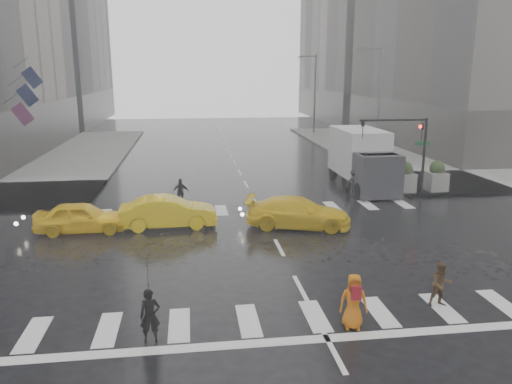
{
  "coord_description": "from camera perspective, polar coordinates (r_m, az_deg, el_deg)",
  "views": [
    {
      "loc": [
        -3.55,
        -19.19,
        7.07
      ],
      "look_at": [
        -0.7,
        2.0,
        1.91
      ],
      "focal_mm": 35.0,
      "sensor_mm": 36.0,
      "label": 1
    }
  ],
  "objects": [
    {
      "name": "taxi_rear",
      "position": [
        23.28,
        4.86,
        -2.34
      ],
      "size": [
        4.64,
        3.0,
        1.41
      ],
      "primitive_type": "imported",
      "rotation": [
        0.0,
        0.0,
        1.31
      ],
      "color": "yellow",
      "rests_on": "ground"
    },
    {
      "name": "pedestrian_black",
      "position": [
        13.57,
        -12.21,
        -10.22
      ],
      "size": [
        1.06,
        1.08,
        2.43
      ],
      "rotation": [
        0.0,
        0.0,
        0.11
      ],
      "color": "black",
      "rests_on": "ground"
    },
    {
      "name": "pedestrian_brown",
      "position": [
        16.58,
        20.42,
        -9.85
      ],
      "size": [
        0.7,
        0.54,
        1.43
      ],
      "primitive_type": "imported",
      "rotation": [
        0.0,
        0.0,
        -0.0
      ],
      "color": "#432D18",
      "rests_on": "ground"
    },
    {
      "name": "taxi_front",
      "position": [
        23.83,
        -19.32,
        -2.74
      ],
      "size": [
        4.06,
        1.66,
        1.38
      ],
      "primitive_type": "imported",
      "rotation": [
        0.0,
        0.0,
        1.58
      ],
      "color": "yellow",
      "rests_on": "ground"
    },
    {
      "name": "pedestrian_orange",
      "position": [
        14.56,
        11.08,
        -12.13
      ],
      "size": [
        0.86,
        0.64,
        1.61
      ],
      "rotation": [
        0.0,
        0.0,
        -0.17
      ],
      "color": "#CC660E",
      "rests_on": "ground"
    },
    {
      "name": "flag_cluster",
      "position": [
        39.44,
        -25.08,
        10.25
      ],
      "size": [
        2.87,
        3.06,
        4.69
      ],
      "color": "#59595B",
      "rests_on": "ground"
    },
    {
      "name": "planter_east",
      "position": [
        31.61,
        19.93,
        1.65
      ],
      "size": [
        1.1,
        1.1,
        1.8
      ],
      "color": "gray",
      "rests_on": "ground"
    },
    {
      "name": "building_ne_far",
      "position": [
        82.45,
        16.62,
        19.46
      ],
      "size": [
        26.05,
        26.05,
        36.0
      ],
      "color": "gray",
      "rests_on": "ground"
    },
    {
      "name": "box_truck",
      "position": [
        31.46,
        12.16,
        3.84
      ],
      "size": [
        2.53,
        6.75,
        3.59
      ],
      "rotation": [
        0.0,
        0.0,
        0.01
      ],
      "color": "silver",
      "rests_on": "ground"
    },
    {
      "name": "road_markings",
      "position": [
        20.75,
        2.67,
        -6.34
      ],
      "size": [
        18.0,
        48.0,
        0.01
      ],
      "primitive_type": null,
      "color": "silver",
      "rests_on": "ground"
    },
    {
      "name": "street_lamp_far",
      "position": [
        59.02,
        6.62,
        11.43
      ],
      "size": [
        2.15,
        0.22,
        9.0
      ],
      "color": "#59595B",
      "rests_on": "ground"
    },
    {
      "name": "planter_mid",
      "position": [
        30.74,
        16.62,
        1.58
      ],
      "size": [
        1.1,
        1.1,
        1.8
      ],
      "color": "gray",
      "rests_on": "ground"
    },
    {
      "name": "street_lamp_near",
      "position": [
        39.94,
        13.73,
        10.16
      ],
      "size": [
        2.15,
        0.22,
        9.0
      ],
      "color": "#59595B",
      "rests_on": "ground"
    },
    {
      "name": "sidewalk_ne",
      "position": [
        43.89,
        24.19,
        3.21
      ],
      "size": [
        35.0,
        35.0,
        0.15
      ],
      "primitive_type": "cube",
      "color": "gray",
      "rests_on": "ground"
    },
    {
      "name": "traffic_signal_pole",
      "position": [
        30.2,
        17.06,
        5.65
      ],
      "size": [
        4.45,
        0.42,
        4.5
      ],
      "color": "black",
      "rests_on": "ground"
    },
    {
      "name": "pedestrian_far_a",
      "position": [
        27.19,
        -8.59,
        -0.02
      ],
      "size": [
        0.92,
        0.62,
        1.49
      ],
      "primitive_type": "imported",
      "rotation": [
        0.0,
        0.0,
        3.04
      ],
      "color": "black",
      "rests_on": "ground"
    },
    {
      "name": "ground",
      "position": [
        20.76,
        2.67,
        -6.35
      ],
      "size": [
        120.0,
        120.0,
        0.0
      ],
      "primitive_type": "plane",
      "color": "black",
      "rests_on": "ground"
    },
    {
      "name": "taxi_mid",
      "position": [
        23.51,
        -10.0,
        -2.28
      ],
      "size": [
        4.48,
        1.68,
        1.46
      ],
      "primitive_type": "imported",
      "rotation": [
        0.0,
        0.0,
        1.6
      ],
      "color": "yellow",
      "rests_on": "ground"
    },
    {
      "name": "pedestrian_far_b",
      "position": [
        29.54,
        11.15,
        1.06
      ],
      "size": [
        1.16,
        0.87,
        1.6
      ],
      "primitive_type": "imported",
      "rotation": [
        0.0,
        0.0,
        2.82
      ],
      "color": "black",
      "rests_on": "ground"
    },
    {
      "name": "planter_west",
      "position": [
        29.97,
        13.13,
        1.5
      ],
      "size": [
        1.1,
        1.1,
        1.8
      ],
      "color": "gray",
      "rests_on": "ground"
    }
  ]
}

